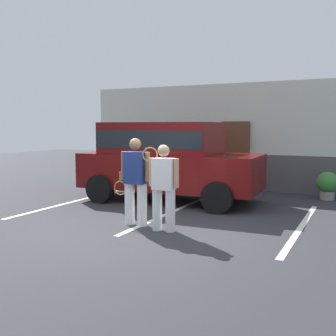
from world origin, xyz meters
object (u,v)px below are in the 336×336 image
object	(u,v)px
tennis_player_man	(135,181)
potted_plant_by_porch	(328,184)
parked_suv	(167,157)
tennis_player_woman	(163,186)

from	to	relation	value
tennis_player_man	potted_plant_by_porch	world-z (taller)	tennis_player_man
parked_suv	potted_plant_by_porch	xyz separation A→B (m)	(3.77, 2.06, -0.73)
parked_suv	tennis_player_woman	size ratio (longest dim) A/B	2.91
parked_suv	potted_plant_by_porch	size ratio (longest dim) A/B	6.26
parked_suv	tennis_player_woman	world-z (taller)	parked_suv
tennis_player_man	tennis_player_woman	xyz separation A→B (m)	(0.69, -0.14, -0.04)
potted_plant_by_porch	tennis_player_woman	bearing A→B (deg)	-117.00
tennis_player_man	tennis_player_woman	bearing A→B (deg)	168.22
tennis_player_woman	potted_plant_by_porch	world-z (taller)	tennis_player_woman
parked_suv	tennis_player_woman	distance (m)	3.07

